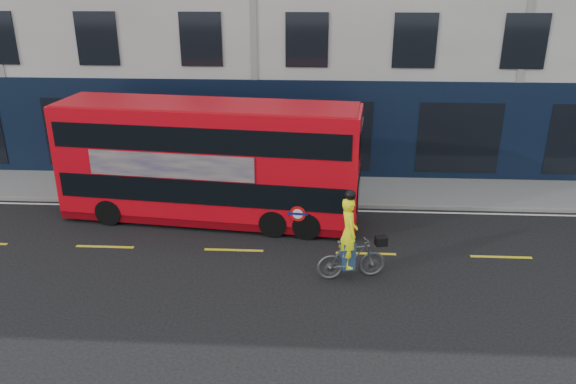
{
  "coord_description": "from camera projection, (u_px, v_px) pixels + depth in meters",
  "views": [
    {
      "loc": [
        2.49,
        -13.59,
        7.94
      ],
      "look_at": [
        1.62,
        2.2,
        1.67
      ],
      "focal_mm": 35.0,
      "sensor_mm": 36.0,
      "label": 1
    }
  ],
  "objects": [
    {
      "name": "cyclist",
      "position": [
        351.0,
        249.0,
        15.22
      ],
      "size": [
        2.0,
        0.94,
        2.62
      ],
      "rotation": [
        0.0,
        0.0,
        0.21
      ],
      "color": "#4E5254",
      "rests_on": "ground"
    },
    {
      "name": "ground",
      "position": [
        226.0,
        275.0,
        15.67
      ],
      "size": [
        120.0,
        120.0,
        0.0
      ],
      "primitive_type": "plane",
      "color": "black",
      "rests_on": "ground"
    },
    {
      "name": "road_edge_line",
      "position": [
        247.0,
        208.0,
        20.03
      ],
      "size": [
        58.0,
        0.1,
        0.01
      ],
      "primitive_type": "cube",
      "color": "silver",
      "rests_on": "ground"
    },
    {
      "name": "kerb",
      "position": [
        248.0,
        204.0,
        20.29
      ],
      "size": [
        60.0,
        0.12,
        0.13
      ],
      "primitive_type": "cube",
      "color": "slate",
      "rests_on": "ground"
    },
    {
      "name": "bus",
      "position": [
        210.0,
        162.0,
        18.49
      ],
      "size": [
        10.1,
        3.29,
        4.0
      ],
      "rotation": [
        0.0,
        0.0,
        -0.11
      ],
      "color": "red",
      "rests_on": "ground"
    },
    {
      "name": "lane_dashes",
      "position": [
        234.0,
        250.0,
        17.06
      ],
      "size": [
        58.0,
        0.12,
        0.01
      ],
      "primitive_type": null,
      "color": "gold",
      "rests_on": "ground"
    },
    {
      "name": "pavement",
      "position": [
        253.0,
        189.0,
        21.68
      ],
      "size": [
        60.0,
        3.0,
        0.12
      ],
      "primitive_type": "cube",
      "color": "slate",
      "rests_on": "ground"
    }
  ]
}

